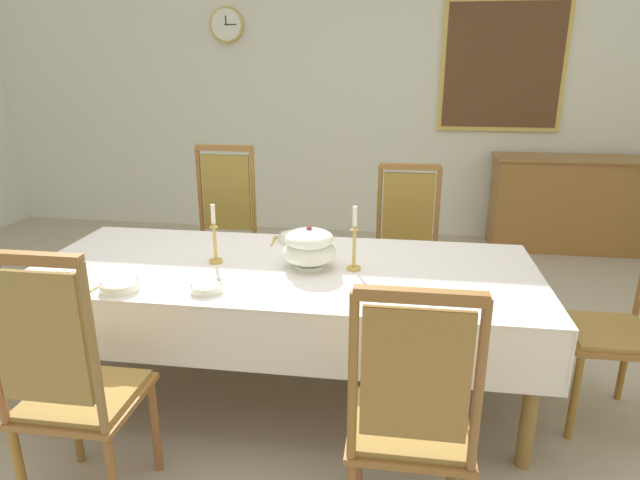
# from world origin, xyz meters

# --- Properties ---
(ground) EXTENTS (7.51, 5.76, 0.04)m
(ground) POSITION_xyz_m (0.00, 0.00, -0.02)
(ground) COLOR #ADA38A
(back_wall) EXTENTS (7.51, 0.08, 3.54)m
(back_wall) POSITION_xyz_m (0.00, 2.92, 1.77)
(back_wall) COLOR silver
(back_wall) RESTS_ON ground
(dining_table) EXTENTS (2.56, 1.04, 0.74)m
(dining_table) POSITION_xyz_m (0.00, -0.19, 0.67)
(dining_table) COLOR olive
(dining_table) RESTS_ON ground
(tablecloth) EXTENTS (2.58, 1.06, 0.31)m
(tablecloth) POSITION_xyz_m (0.00, -0.19, 0.67)
(tablecloth) COLOR white
(tablecloth) RESTS_ON dining_table
(chair_south_a) EXTENTS (0.44, 0.42, 1.15)m
(chair_south_a) POSITION_xyz_m (-0.63, -1.12, 0.58)
(chair_south_a) COLOR olive
(chair_south_a) RESTS_ON ground
(chair_north_a) EXTENTS (0.44, 0.42, 1.20)m
(chair_north_a) POSITION_xyz_m (-0.63, 0.74, 0.60)
(chair_north_a) COLOR olive
(chair_north_a) RESTS_ON ground
(chair_south_b) EXTENTS (0.44, 0.42, 1.10)m
(chair_south_b) POSITION_xyz_m (0.64, -1.11, 0.56)
(chair_south_b) COLOR #9B6039
(chair_south_b) RESTS_ON ground
(chair_north_b) EXTENTS (0.44, 0.42, 1.11)m
(chair_north_b) POSITION_xyz_m (0.64, 0.74, 0.57)
(chair_north_b) COLOR olive
(chair_north_b) RESTS_ON ground
(chair_head_east) EXTENTS (0.42, 0.44, 1.16)m
(chair_head_east) POSITION_xyz_m (1.69, -0.19, 0.58)
(chair_head_east) COLOR olive
(chair_head_east) RESTS_ON ground
(soup_tureen) EXTENTS (0.28, 0.28, 0.22)m
(soup_tureen) POSITION_xyz_m (0.13, -0.19, 0.85)
(soup_tureen) COLOR white
(soup_tureen) RESTS_ON tablecloth
(candlestick_west) EXTENTS (0.07, 0.07, 0.31)m
(candlestick_west) POSITION_xyz_m (-0.36, -0.19, 0.87)
(candlestick_west) COLOR gold
(candlestick_west) RESTS_ON tablecloth
(candlestick_east) EXTENTS (0.07, 0.07, 0.33)m
(candlestick_east) POSITION_xyz_m (0.36, -0.19, 0.88)
(candlestick_east) COLOR gold
(candlestick_east) RESTS_ON tablecloth
(bowl_near_left) EXTENTS (0.18, 0.18, 0.04)m
(bowl_near_left) POSITION_xyz_m (-0.68, -0.60, 0.77)
(bowl_near_left) COLOR white
(bowl_near_left) RESTS_ON tablecloth
(bowl_near_right) EXTENTS (0.19, 0.19, 0.05)m
(bowl_near_right) POSITION_xyz_m (-0.02, 0.22, 0.77)
(bowl_near_right) COLOR white
(bowl_near_right) RESTS_ON tablecloth
(bowl_far_left) EXTENTS (0.19, 0.19, 0.04)m
(bowl_far_left) POSITION_xyz_m (-1.00, -0.58, 0.77)
(bowl_far_left) COLOR white
(bowl_far_left) RESTS_ON tablecloth
(bowl_far_right) EXTENTS (0.15, 0.15, 0.04)m
(bowl_far_right) POSITION_xyz_m (-0.28, -0.56, 0.77)
(bowl_far_right) COLOR white
(bowl_far_right) RESTS_ON tablecloth
(spoon_primary) EXTENTS (0.04, 0.18, 0.01)m
(spoon_primary) POSITION_xyz_m (-0.80, -0.57, 0.75)
(spoon_primary) COLOR gold
(spoon_primary) RESTS_ON tablecloth
(spoon_secondary) EXTENTS (0.03, 0.18, 0.01)m
(spoon_secondary) POSITION_xyz_m (-0.14, 0.24, 0.75)
(spoon_secondary) COLOR gold
(spoon_secondary) RESTS_ON tablecloth
(sideboard) EXTENTS (1.44, 0.48, 0.90)m
(sideboard) POSITION_xyz_m (2.20, 2.60, 0.45)
(sideboard) COLOR olive
(sideboard) RESTS_ON ground
(mounted_clock) EXTENTS (0.34, 0.06, 0.34)m
(mounted_clock) POSITION_xyz_m (-1.19, 2.85, 2.10)
(mounted_clock) COLOR #D1B251
(framed_painting) EXTENTS (1.16, 0.05, 1.22)m
(framed_painting) POSITION_xyz_m (1.51, 2.86, 1.71)
(framed_painting) COLOR #D1B251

